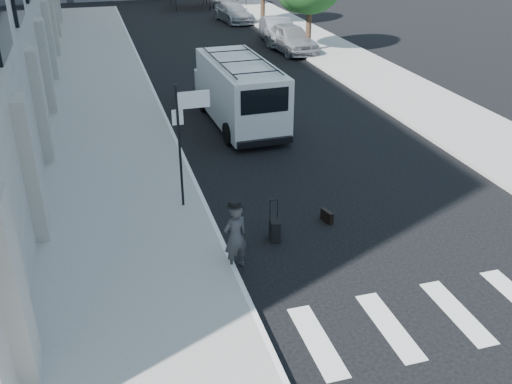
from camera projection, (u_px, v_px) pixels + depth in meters
ground at (309, 254)px, 14.15m from camera, size 120.00×120.00×0.00m
sidewalk_left at (102, 88)px, 26.76m from camera, size 4.50×48.00×0.15m
sidewalk_right at (330, 51)px, 33.51m from camera, size 4.00×56.00×0.15m
sign_pole at (187, 120)px, 15.10m from camera, size 1.03×0.07×3.50m
businessman at (235, 237)px, 13.26m from camera, size 0.71×0.57×1.68m
briefcase at (327, 216)px, 15.52m from camera, size 0.22×0.46×0.34m
suitcase at (275, 230)px, 14.64m from camera, size 0.29×0.42×1.09m
cargo_van at (239, 91)px, 22.18m from camera, size 2.47×6.60×2.45m
parked_car_a at (291, 38)px, 33.29m from camera, size 2.31×4.86×1.60m
parked_car_b at (278, 31)px, 35.31m from camera, size 2.22×4.93×1.57m
parked_car_c at (233, 12)px, 41.98m from camera, size 2.47×4.85×1.35m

